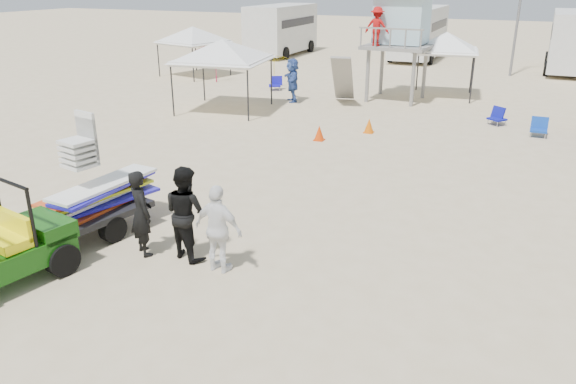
% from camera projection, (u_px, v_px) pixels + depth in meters
% --- Properties ---
extents(ground, '(140.00, 140.00, 0.00)m').
position_uv_depth(ground, '(178.00, 331.00, 8.56)').
color(ground, beige).
rests_on(ground, ground).
extents(surf_trailer, '(1.83, 2.78, 2.26)m').
position_uv_depth(surf_trailer, '(90.00, 193.00, 11.48)').
color(surf_trailer, black).
rests_on(surf_trailer, ground).
extents(man_left, '(0.74, 0.68, 1.70)m').
position_uv_depth(man_left, '(141.00, 213.00, 10.67)').
color(man_left, black).
rests_on(man_left, ground).
extents(man_mid, '(1.06, 0.94, 1.82)m').
position_uv_depth(man_mid, '(186.00, 213.00, 10.54)').
color(man_mid, black).
rests_on(man_mid, ground).
extents(man_right, '(1.00, 0.48, 1.66)m').
position_uv_depth(man_right, '(219.00, 229.00, 10.03)').
color(man_right, white).
rests_on(man_right, ground).
extents(lifeguard_tower, '(2.77, 2.77, 4.25)m').
position_uv_depth(lifeguard_tower, '(399.00, 24.00, 23.53)').
color(lifeguard_tower, gray).
rests_on(lifeguard_tower, ground).
extents(canopy_white_a, '(3.66, 3.66, 3.19)m').
position_uv_depth(canopy_white_a, '(222.00, 43.00, 21.74)').
color(canopy_white_a, black).
rests_on(canopy_white_a, ground).
extents(canopy_white_b, '(3.47, 3.47, 2.99)m').
position_uv_depth(canopy_white_b, '(193.00, 29.00, 29.56)').
color(canopy_white_b, black).
rests_on(canopy_white_b, ground).
extents(canopy_white_c, '(2.90, 2.90, 3.21)m').
position_uv_depth(canopy_white_c, '(447.00, 35.00, 24.30)').
color(canopy_white_c, black).
rests_on(canopy_white_c, ground).
extents(umbrella_a, '(2.74, 2.76, 1.94)m').
position_uv_depth(umbrella_a, '(216.00, 63.00, 28.22)').
color(umbrella_a, '#C2143C').
rests_on(umbrella_a, ground).
extents(umbrella_b, '(2.06, 2.09, 1.60)m').
position_uv_depth(umbrella_b, '(274.00, 71.00, 26.94)').
color(umbrella_b, gold).
rests_on(umbrella_b, ground).
extents(cone_near, '(0.34, 0.34, 0.50)m').
position_uv_depth(cone_near, '(369.00, 126.00, 19.31)').
color(cone_near, '#E16107').
rests_on(cone_near, ground).
extents(cone_far, '(0.34, 0.34, 0.50)m').
position_uv_depth(cone_far, '(319.00, 133.00, 18.41)').
color(cone_far, '#DE3B07').
rests_on(cone_far, ground).
extents(beach_chair_a, '(0.71, 0.79, 0.64)m').
position_uv_depth(beach_chair_a, '(276.00, 83.00, 26.58)').
color(beach_chair_a, '#110FA4').
rests_on(beach_chair_a, ground).
extents(beach_chair_b, '(0.55, 0.58, 0.64)m').
position_uv_depth(beach_chair_b, '(539.00, 127.00, 18.88)').
color(beach_chair_b, '#0F3CA4').
rests_on(beach_chair_b, ground).
extents(beach_chair_c, '(0.73, 0.84, 0.64)m').
position_uv_depth(beach_chair_c, '(498.00, 116.00, 20.38)').
color(beach_chair_c, '#0D1293').
rests_on(beach_chair_c, ground).
extents(rv_far_left, '(2.64, 6.80, 3.25)m').
position_uv_depth(rv_far_left, '(282.00, 27.00, 38.03)').
color(rv_far_left, silver).
rests_on(rv_far_left, ground).
extents(rv_mid_left, '(2.65, 6.50, 3.25)m').
position_uv_depth(rv_mid_left, '(419.00, 31.00, 35.89)').
color(rv_mid_left, silver).
rests_on(rv_mid_left, ground).
extents(rv_mid_right, '(2.64, 7.00, 3.25)m').
position_uv_depth(rv_mid_right, '(575.00, 39.00, 31.20)').
color(rv_mid_right, silver).
rests_on(rv_mid_right, ground).
extents(distant_beachgoers, '(13.85, 15.10, 1.84)m').
position_uv_depth(distant_beachgoers, '(424.00, 82.00, 23.63)').
color(distant_beachgoers, '#33519B').
rests_on(distant_beachgoers, ground).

